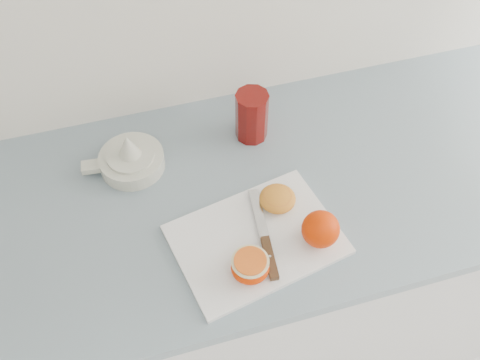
{
  "coord_description": "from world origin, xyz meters",
  "views": [
    {
      "loc": [
        0.0,
        1.01,
        1.85
      ],
      "look_at": [
        0.19,
        1.67,
        0.96
      ],
      "focal_mm": 40.0,
      "sensor_mm": 36.0,
      "label": 1
    }
  ],
  "objects_px": {
    "half_orange": "(250,266)",
    "citrus_juicer": "(131,159)",
    "red_tumbler": "(252,117)",
    "cutting_board": "(256,239)",
    "counter": "(227,283)"
  },
  "relations": [
    {
      "from": "half_orange",
      "to": "citrus_juicer",
      "type": "xyz_separation_m",
      "value": [
        -0.18,
        0.34,
        -0.01
      ]
    },
    {
      "from": "half_orange",
      "to": "red_tumbler",
      "type": "distance_m",
      "value": 0.38
    },
    {
      "from": "citrus_juicer",
      "to": "cutting_board",
      "type": "bearing_deg",
      "value": -51.5
    },
    {
      "from": "cutting_board",
      "to": "red_tumbler",
      "type": "bearing_deg",
      "value": 75.15
    },
    {
      "from": "counter",
      "to": "red_tumbler",
      "type": "xyz_separation_m",
      "value": [
        0.11,
        0.15,
        0.5
      ]
    },
    {
      "from": "cutting_board",
      "to": "red_tumbler",
      "type": "height_order",
      "value": "red_tumbler"
    },
    {
      "from": "cutting_board",
      "to": "citrus_juicer",
      "type": "bearing_deg",
      "value": 128.5
    },
    {
      "from": "counter",
      "to": "cutting_board",
      "type": "relative_size",
      "value": 7.19
    },
    {
      "from": "cutting_board",
      "to": "half_orange",
      "type": "distance_m",
      "value": 0.09
    },
    {
      "from": "red_tumbler",
      "to": "counter",
      "type": "bearing_deg",
      "value": -126.27
    },
    {
      "from": "counter",
      "to": "red_tumbler",
      "type": "distance_m",
      "value": 0.54
    },
    {
      "from": "counter",
      "to": "half_orange",
      "type": "relative_size",
      "value": 31.48
    },
    {
      "from": "counter",
      "to": "half_orange",
      "type": "distance_m",
      "value": 0.52
    },
    {
      "from": "citrus_juicer",
      "to": "counter",
      "type": "bearing_deg",
      "value": -35.59
    },
    {
      "from": "citrus_juicer",
      "to": "red_tumbler",
      "type": "bearing_deg",
      "value": 3.76
    }
  ]
}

